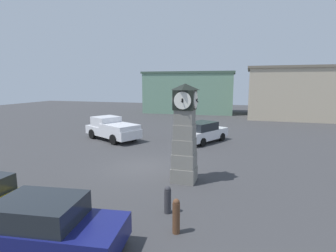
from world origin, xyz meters
TOP-DOWN VIEW (x-y plane):
  - ground_plane at (0.00, 0.00)m, footprint 89.03×89.03m
  - clock_tower at (2.78, -1.40)m, footprint 1.27×1.33m
  - bollard_near_tower at (3.55, -5.80)m, footprint 0.23×0.23m
  - bollard_mid_row at (2.92, -4.64)m, footprint 0.25×0.25m
  - car_by_building at (0.42, -7.72)m, footprint 4.22×2.31m
  - car_far_lot at (2.28, 7.24)m, footprint 3.58×4.64m
  - pickup_truck at (-5.06, 5.95)m, footprint 5.58×4.21m
  - warehouse_blue_far at (-3.32, 28.12)m, footprint 14.28×7.71m
  - storefront_low_left at (14.09, 25.91)m, footprint 17.34×10.32m

SIDE VIEW (x-z plane):
  - ground_plane at x=0.00m, z-range 0.00..0.00m
  - bollard_mid_row at x=2.92m, z-range 0.01..1.03m
  - bollard_near_tower at x=3.55m, z-range 0.01..1.14m
  - car_by_building at x=0.42m, z-range 0.01..1.55m
  - car_far_lot at x=2.28m, z-range 0.01..1.63m
  - pickup_truck at x=-5.06m, z-range 0.01..1.86m
  - clock_tower at x=2.78m, z-range -0.12..4.52m
  - warehouse_blue_far at x=-3.32m, z-range 0.01..6.35m
  - storefront_low_left at x=14.09m, z-range 0.01..6.72m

